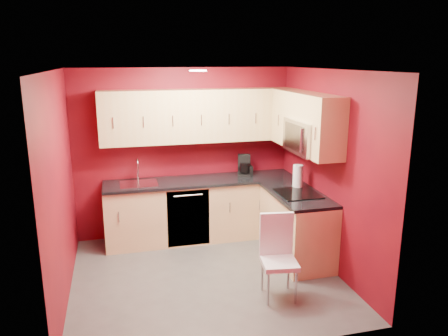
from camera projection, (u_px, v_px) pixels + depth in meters
name	position (u px, v px, depth m)	size (l,w,h in m)	color
floor	(206.00, 276.00, 5.41)	(3.20, 3.20, 0.00)	#504D4B
ceiling	(203.00, 70.00, 4.80)	(3.20, 3.20, 0.00)	white
wall_back	(184.00, 153.00, 6.52)	(3.20, 3.20, 0.00)	maroon
wall_front	(240.00, 225.00, 3.70)	(3.20, 3.20, 0.00)	maroon
wall_left	(60.00, 189.00, 4.73)	(3.00, 3.00, 0.00)	maroon
wall_right	(329.00, 171.00, 5.49)	(3.00, 3.00, 0.00)	maroon
base_cabinets_back	(202.00, 210.00, 6.48)	(2.80, 0.60, 0.87)	#EFC789
base_cabinets_right	(296.00, 226.00, 5.85)	(0.60, 1.30, 0.87)	#EFC789
countertop_back	(202.00, 181.00, 6.36)	(2.80, 0.63, 0.04)	black
countertop_right	(297.00, 194.00, 5.72)	(0.63, 1.27, 0.04)	black
upper_cabinets_back	(199.00, 116.00, 6.26)	(2.80, 0.35, 0.75)	tan
upper_cabinets_right	(304.00, 116.00, 5.71)	(0.35, 1.55, 0.75)	tan
microwave	(308.00, 137.00, 5.53)	(0.42, 0.76, 0.42)	silver
cooktop	(298.00, 193.00, 5.68)	(0.50, 0.55, 0.01)	black
sink	(139.00, 181.00, 6.15)	(0.52, 0.42, 0.35)	silver
dishwasher_front	(188.00, 218.00, 6.15)	(0.60, 0.02, 0.82)	black
downlight	(198.00, 71.00, 5.09)	(0.20, 0.20, 0.01)	white
coffee_maker	(244.00, 165.00, 6.54)	(0.18, 0.25, 0.31)	black
napkin_holder	(248.00, 170.00, 6.59)	(0.13, 0.13, 0.14)	black
paper_towel	(298.00, 176.00, 5.92)	(0.18, 0.18, 0.31)	silver
dining_chair	(279.00, 258.00, 4.83)	(0.38, 0.40, 0.94)	white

